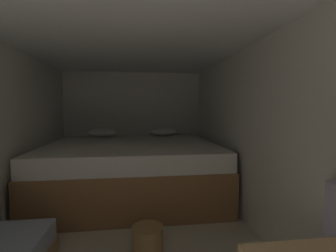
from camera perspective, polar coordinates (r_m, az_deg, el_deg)
name	(u,v)px	position (r m, az deg, el deg)	size (l,w,h in m)	color
ground_plane	(130,249)	(2.60, -9.01, -27.17)	(7.07, 7.07, 0.00)	#B2A893
wall_back	(134,124)	(4.79, -8.25, 0.37)	(2.75, 0.05, 2.05)	silver
wall_right	(265,141)	(2.57, 22.32, -3.34)	(0.05, 5.07, 2.05)	silver
ceiling_slab	(128,27)	(2.33, -9.67, 22.33)	(2.75, 5.07, 0.05)	white
bed	(133,169)	(3.79, -8.43, -10.10)	(2.53, 2.09, 0.98)	olive
wicker_basket	(148,239)	(2.50, -4.93, -25.37)	(0.30, 0.30, 0.24)	olive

